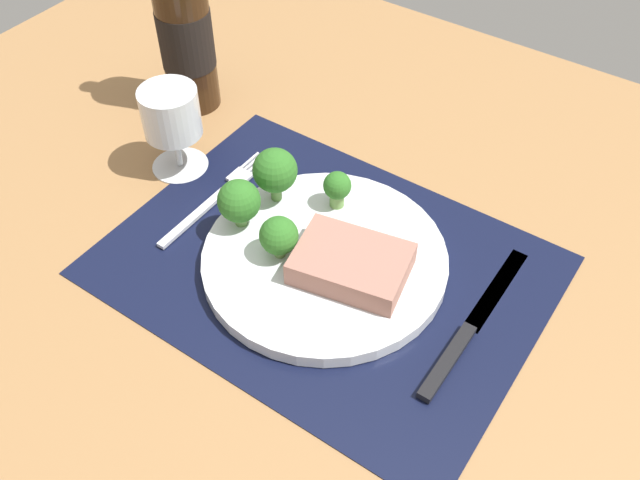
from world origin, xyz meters
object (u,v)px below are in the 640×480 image
Objects in this scene: steak at (351,264)px; fork at (217,197)px; plate at (325,260)px; wine_glass at (172,118)px; knife at (468,331)px; wine_bottle at (184,29)px.

steak is 0.61× the size of fork.
wine_glass reaches higher than plate.
plate is 4.35cm from steak.
plate is 17.17cm from knife.
wine_bottle is at bearing 156.52° from steak.
fork is (-20.41, 1.93, -2.75)cm from steak.
steak is 0.51× the size of knife.
wine_glass is at bearing 171.76° from steak.
wine_glass reaches higher than fork.
plate is at bearing -175.63° from knife.
fork is 0.83× the size of knife.
wine_glass is at bearing -56.66° from wine_bottle.
fork is 0.63× the size of wine_bottle.
wine_bottle is (-49.40, 14.58, 10.83)cm from knife.
knife is at bearing -4.33° from fork.
knife is 0.76× the size of wine_bottle.
steak is (3.71, -0.51, 2.20)cm from plate.
steak is at bearing -7.86° from plate.
wine_glass reaches higher than knife.
wine_glass is (7.57, -11.51, -3.89)cm from wine_bottle.
fork is at bearing 175.14° from plate.
wine_bottle is (-15.55, 13.69, 10.88)cm from fork.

